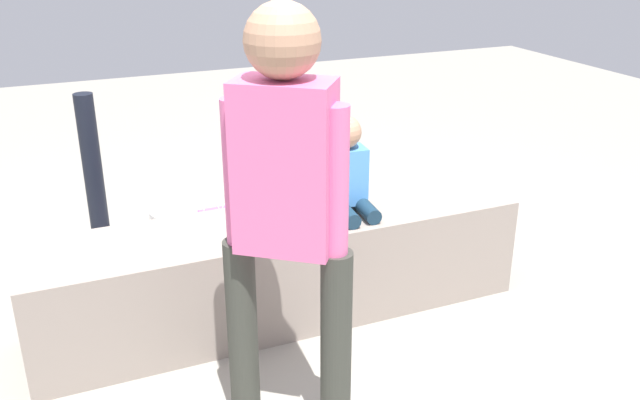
{
  "coord_description": "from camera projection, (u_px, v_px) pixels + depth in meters",
  "views": [
    {
      "loc": [
        -0.99,
        -2.84,
        1.87
      ],
      "look_at": [
        0.04,
        -0.39,
        0.77
      ],
      "focal_mm": 38.46,
      "sensor_mm": 36.0,
      "label": 1
    }
  ],
  "objects": [
    {
      "name": "water_bottle_near_gift",
      "position": [
        278.0,
        219.0,
        4.35
      ],
      "size": [
        0.07,
        0.07,
        0.21
      ],
      "color": "silver",
      "rests_on": "ground_plane"
    },
    {
      "name": "gift_bag",
      "position": [
        222.0,
        234.0,
        4.01
      ],
      "size": [
        0.25,
        0.11,
        0.36
      ],
      "color": "#B259BF",
      "rests_on": "ground_plane"
    },
    {
      "name": "ground_plane",
      "position": [
        283.0,
        313.0,
        3.49
      ],
      "size": [
        12.0,
        12.0,
        0.0
      ],
      "primitive_type": "plane",
      "color": "gray"
    },
    {
      "name": "cake_box_white",
      "position": [
        184.0,
        221.0,
        4.43
      ],
      "size": [
        0.4,
        0.39,
        0.1
      ],
      "primitive_type": "cube",
      "rotation": [
        0.0,
        0.0,
        0.31
      ],
      "color": "white",
      "rests_on": "ground_plane"
    },
    {
      "name": "child_seated",
      "position": [
        346.0,
        171.0,
        3.33
      ],
      "size": [
        0.28,
        0.32,
        0.48
      ],
      "color": "#173042",
      "rests_on": "concrete_ledge"
    },
    {
      "name": "concrete_ledge",
      "position": [
        282.0,
        269.0,
        3.39
      ],
      "size": [
        2.41,
        0.52,
        0.52
      ],
      "primitive_type": "cube",
      "color": "gray",
      "rests_on": "ground_plane"
    },
    {
      "name": "water_bottle_far_side",
      "position": [
        338.0,
        184.0,
        4.92
      ],
      "size": [
        0.07,
        0.07,
        0.2
      ],
      "color": "silver",
      "rests_on": "ground_plane"
    },
    {
      "name": "handbag_black_leather",
      "position": [
        323.0,
        217.0,
        4.29
      ],
      "size": [
        0.28,
        0.12,
        0.35
      ],
      "color": "black",
      "rests_on": "ground_plane"
    },
    {
      "name": "adult_standing",
      "position": [
        286.0,
        195.0,
        2.36
      ],
      "size": [
        0.41,
        0.36,
        1.64
      ],
      "color": "#353730",
      "rests_on": "ground_plane"
    },
    {
      "name": "cake_plate",
      "position": [
        300.0,
        206.0,
        3.41
      ],
      "size": [
        0.22,
        0.22,
        0.07
      ],
      "color": "#E0594C",
      "rests_on": "concrete_ledge"
    },
    {
      "name": "party_cup_red",
      "position": [
        127.0,
        265.0,
        3.87
      ],
      "size": [
        0.08,
        0.08,
        0.1
      ],
      "primitive_type": "cylinder",
      "color": "red",
      "rests_on": "ground_plane"
    },
    {
      "name": "railing_post",
      "position": [
        96.0,
        195.0,
        4.05
      ],
      "size": [
        0.36,
        0.36,
        0.96
      ],
      "color": "black",
      "rests_on": "ground_plane"
    }
  ]
}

